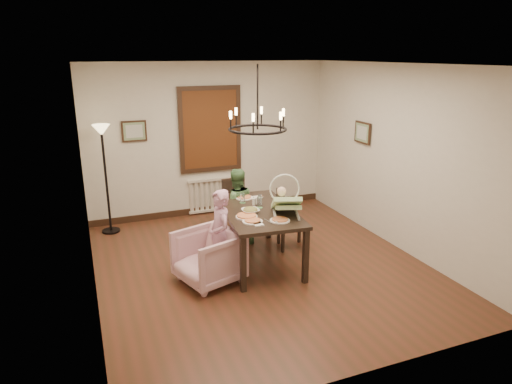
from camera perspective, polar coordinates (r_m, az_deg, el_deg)
room_shell at (r=6.51m, az=-0.56°, el=3.34°), size 4.51×5.00×2.81m
dining_table at (r=6.51m, az=0.18°, el=-2.88°), size 1.13×1.81×0.81m
chair_far at (r=7.65m, az=-2.28°, el=-1.87°), size 0.44×0.44×0.93m
chair_right at (r=7.10m, az=4.48°, el=-3.42°), size 0.49×0.49×0.93m
armchair at (r=6.12m, az=-5.95°, el=-8.08°), size 0.97×0.96×0.71m
elderly_woman at (r=6.10m, az=-4.50°, el=-6.40°), size 0.26×0.39×1.04m
seated_man at (r=7.23m, az=-2.50°, el=-2.63°), size 0.53×0.43×1.02m
baby_bouncer at (r=6.20m, az=3.79°, el=-1.19°), size 0.61×0.71×0.39m
salad_bowl at (r=6.31m, az=-0.70°, el=-2.36°), size 0.29×0.29×0.07m
pizza_platter at (r=6.16m, az=-1.18°, el=-3.04°), size 0.30×0.30×0.04m
drinking_glass at (r=6.56m, az=0.46°, el=-1.21°), size 0.08×0.08×0.16m
window_blinds at (r=8.41m, az=-5.74°, el=7.78°), size 1.00×0.03×1.40m
radiator at (r=8.72m, az=-5.53°, el=-0.33°), size 0.92×0.12×0.62m
picture_back at (r=8.16m, az=-14.99°, el=7.36°), size 0.42×0.03×0.36m
picture_right at (r=7.94m, az=13.17°, el=7.24°), size 0.03×0.42×0.36m
floor_lamp at (r=7.96m, az=-18.21°, el=1.31°), size 0.30×0.30×1.80m
chandelier at (r=6.20m, az=0.19°, el=7.85°), size 0.80×0.80×0.04m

